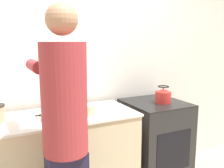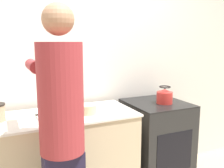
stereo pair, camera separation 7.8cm
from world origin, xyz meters
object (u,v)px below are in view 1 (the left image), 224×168
Objects in this scene: oven at (154,143)px; cutting_board at (53,114)px; person at (65,131)px; knife at (48,113)px; kettle at (163,96)px; bowl_prep at (88,109)px.

oven is 1.17m from cutting_board.
knife is at bearing 88.17° from person.
person is at bearing -153.43° from oven.
bowl_prep is at bearing -178.00° from kettle.
oven is 1.37m from person.
kettle reaches higher than bowl_prep.
oven is 0.52× the size of person.
kettle is at bearing -56.63° from oven.
oven is at bearing 6.85° from bowl_prep.
kettle is 1.09× the size of bowl_prep.
person reaches higher than bowl_prep.
oven is at bearing 0.15° from cutting_board.
kettle is (1.16, -0.08, 0.05)m from knife.
knife is at bearing 163.62° from cutting_board.
knife is (-0.04, 0.01, 0.01)m from cutting_board.
kettle reaches higher than knife.
oven is at bearing 26.57° from person.
cutting_board is 0.04m from knife.
knife reaches higher than cutting_board.
person is 1.28m from kettle.
cutting_board is 1.12m from kettle.
person is at bearing -125.59° from bowl_prep.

